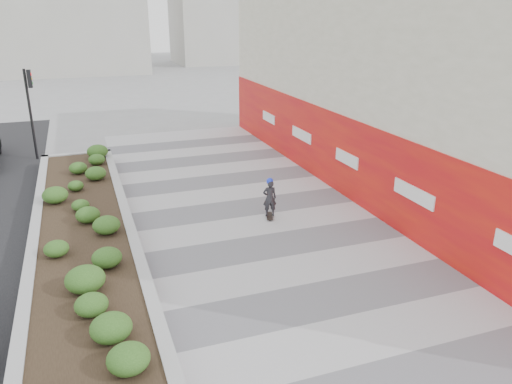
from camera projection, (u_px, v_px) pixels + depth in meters
ground at (367, 342)px, 10.62m from camera, size 160.00×160.00×0.00m
walkway at (307, 276)px, 13.27m from camera, size 8.00×36.00×0.01m
building at (407, 83)px, 19.42m from camera, size 6.04×24.08×8.00m
planter at (83, 232)px, 14.92m from camera, size 3.00×18.00×0.90m
traffic_signal_near at (30, 101)px, 22.85m from camera, size 0.33×0.28×4.20m
manhole_cover at (323, 273)px, 13.43m from camera, size 0.44×0.44×0.01m
skateboarder at (270, 198)px, 16.76m from camera, size 0.51×0.75×1.43m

